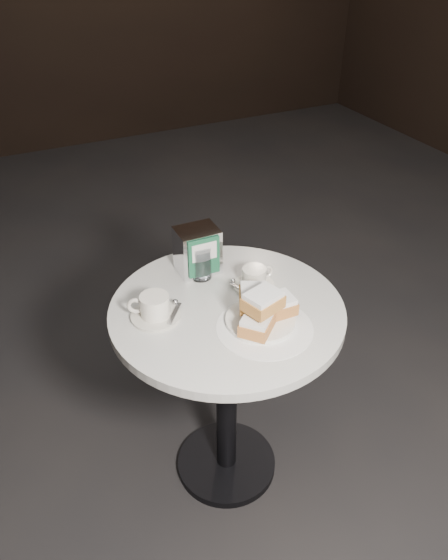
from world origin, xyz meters
TOP-DOWN VIEW (x-y plane):
  - ground at (0.00, 0.00)m, footprint 7.00×7.00m
  - cafe_table at (0.00, 0.00)m, footprint 0.70×0.70m
  - sugar_spill at (0.05, -0.13)m, footprint 0.35×0.35m
  - beignet_plate at (0.05, -0.11)m, footprint 0.26×0.26m
  - coffee_cup_left at (-0.21, 0.05)m, footprint 0.19×0.19m
  - coffee_cup_right at (0.12, 0.06)m, footprint 0.14×0.14m
  - water_glass_left at (-0.00, 0.18)m, footprint 0.09×0.09m
  - water_glass_right at (-0.00, 0.25)m, footprint 0.08×0.08m
  - napkin_dispenser at (0.00, 0.22)m, footprint 0.13×0.11m

SIDE VIEW (x-z plane):
  - ground at x=0.00m, z-range 0.00..0.00m
  - cafe_table at x=0.00m, z-range 0.17..0.92m
  - sugar_spill at x=0.05m, z-range 0.74..0.75m
  - coffee_cup_right at x=0.12m, z-range 0.74..0.81m
  - coffee_cup_left at x=-0.21m, z-range 0.74..0.81m
  - beignet_plate at x=0.05m, z-range 0.73..0.86m
  - water_glass_right at x=0.00m, z-range 0.74..0.84m
  - water_glass_left at x=0.00m, z-range 0.74..0.86m
  - napkin_dispenser at x=0.00m, z-range 0.75..0.90m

